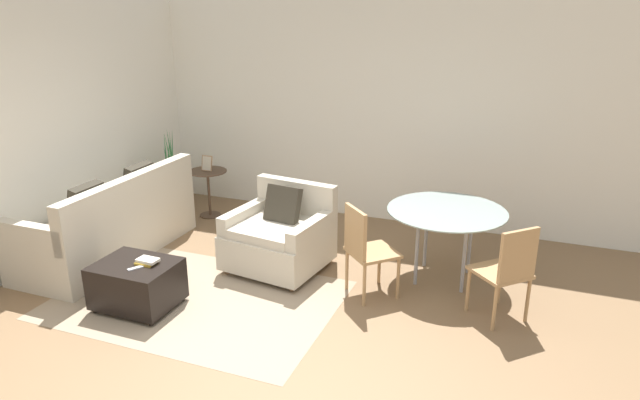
{
  "coord_description": "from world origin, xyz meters",
  "views": [
    {
      "loc": [
        2.01,
        -3.41,
        2.65
      ],
      "look_at": [
        0.01,
        1.74,
        0.75
      ],
      "focal_mm": 32.0,
      "sensor_mm": 36.0,
      "label": 1
    }
  ],
  "objects_px": {
    "dining_table": "(446,217)",
    "potted_plant": "(172,191)",
    "couch": "(111,228)",
    "side_table": "(208,184)",
    "book_stack": "(147,261)",
    "tv_remote_primary": "(135,268)",
    "ottoman": "(137,283)",
    "dining_chair_near_right": "(508,268)",
    "armchair": "(280,236)",
    "dining_chair_near_left": "(365,246)",
    "picture_frame": "(207,163)"
  },
  "relations": [
    {
      "from": "dining_table",
      "to": "potted_plant",
      "type": "bearing_deg",
      "value": 168.96
    },
    {
      "from": "potted_plant",
      "to": "side_table",
      "type": "distance_m",
      "value": 0.61
    },
    {
      "from": "tv_remote_primary",
      "to": "potted_plant",
      "type": "height_order",
      "value": "potted_plant"
    },
    {
      "from": "potted_plant",
      "to": "dining_table",
      "type": "distance_m",
      "value": 3.84
    },
    {
      "from": "ottoman",
      "to": "dining_chair_near_right",
      "type": "bearing_deg",
      "value": 16.82
    },
    {
      "from": "ottoman",
      "to": "book_stack",
      "type": "height_order",
      "value": "book_stack"
    },
    {
      "from": "armchair",
      "to": "dining_chair_near_right",
      "type": "bearing_deg",
      "value": -7.22
    },
    {
      "from": "couch",
      "to": "book_stack",
      "type": "relative_size",
      "value": 10.39
    },
    {
      "from": "potted_plant",
      "to": "armchair",
      "type": "bearing_deg",
      "value": -27.2
    },
    {
      "from": "ottoman",
      "to": "picture_frame",
      "type": "distance_m",
      "value": 2.45
    },
    {
      "from": "couch",
      "to": "dining_chair_near_right",
      "type": "distance_m",
      "value": 4.16
    },
    {
      "from": "armchair",
      "to": "side_table",
      "type": "bearing_deg",
      "value": 144.98
    },
    {
      "from": "dining_table",
      "to": "dining_chair_near_left",
      "type": "relative_size",
      "value": 1.3
    },
    {
      "from": "potted_plant",
      "to": "dining_table",
      "type": "relative_size",
      "value": 0.98
    },
    {
      "from": "book_stack",
      "to": "ottoman",
      "type": "bearing_deg",
      "value": -155.07
    },
    {
      "from": "armchair",
      "to": "couch",
      "type": "bearing_deg",
      "value": -168.28
    },
    {
      "from": "couch",
      "to": "side_table",
      "type": "xyz_separation_m",
      "value": [
        0.35,
        1.45,
        0.12
      ]
    },
    {
      "from": "potted_plant",
      "to": "dining_table",
      "type": "xyz_separation_m",
      "value": [
        3.75,
        -0.73,
        0.4
      ]
    },
    {
      "from": "couch",
      "to": "picture_frame",
      "type": "relative_size",
      "value": 10.47
    },
    {
      "from": "armchair",
      "to": "ottoman",
      "type": "xyz_separation_m",
      "value": [
        -0.86,
        -1.24,
        -0.11
      ]
    },
    {
      "from": "book_stack",
      "to": "side_table",
      "type": "relative_size",
      "value": 0.32
    },
    {
      "from": "ottoman",
      "to": "picture_frame",
      "type": "relative_size",
      "value": 3.6
    },
    {
      "from": "armchair",
      "to": "dining_chair_near_left",
      "type": "distance_m",
      "value": 1.07
    },
    {
      "from": "side_table",
      "to": "book_stack",
      "type": "bearing_deg",
      "value": -71.34
    },
    {
      "from": "book_stack",
      "to": "dining_chair_near_right",
      "type": "bearing_deg",
      "value": 16.52
    },
    {
      "from": "side_table",
      "to": "dining_table",
      "type": "bearing_deg",
      "value": -12.73
    },
    {
      "from": "potted_plant",
      "to": "dining_table",
      "type": "bearing_deg",
      "value": -11.04
    },
    {
      "from": "armchair",
      "to": "potted_plant",
      "type": "relative_size",
      "value": 0.92
    },
    {
      "from": "dining_chair_near_left",
      "to": "ottoman",
      "type": "bearing_deg",
      "value": -153.05
    },
    {
      "from": "couch",
      "to": "book_stack",
      "type": "distance_m",
      "value": 1.38
    },
    {
      "from": "tv_remote_primary",
      "to": "side_table",
      "type": "distance_m",
      "value": 2.5
    },
    {
      "from": "armchair",
      "to": "tv_remote_primary",
      "type": "relative_size",
      "value": 7.56
    },
    {
      "from": "dining_chair_near_left",
      "to": "dining_chair_near_right",
      "type": "relative_size",
      "value": 1.0
    },
    {
      "from": "ottoman",
      "to": "picture_frame",
      "type": "xyz_separation_m",
      "value": [
        -0.66,
        2.31,
        0.48
      ]
    },
    {
      "from": "tv_remote_primary",
      "to": "dining_chair_near_left",
      "type": "distance_m",
      "value": 2.08
    },
    {
      "from": "potted_plant",
      "to": "book_stack",
      "type": "bearing_deg",
      "value": -59.39
    },
    {
      "from": "book_stack",
      "to": "dining_chair_near_left",
      "type": "distance_m",
      "value": 1.99
    },
    {
      "from": "book_stack",
      "to": "dining_table",
      "type": "relative_size",
      "value": 0.17
    },
    {
      "from": "side_table",
      "to": "couch",
      "type": "bearing_deg",
      "value": -103.38
    },
    {
      "from": "ottoman",
      "to": "book_stack",
      "type": "xyz_separation_m",
      "value": [
        0.1,
        0.05,
        0.22
      ]
    },
    {
      "from": "ottoman",
      "to": "dining_chair_near_left",
      "type": "height_order",
      "value": "dining_chair_near_left"
    },
    {
      "from": "ottoman",
      "to": "dining_chair_near_right",
      "type": "relative_size",
      "value": 0.79
    },
    {
      "from": "armchair",
      "to": "dining_chair_near_left",
      "type": "bearing_deg",
      "value": -16.0
    },
    {
      "from": "book_stack",
      "to": "dining_chair_near_right",
      "type": "xyz_separation_m",
      "value": [
        3.05,
        0.9,
        0.06
      ]
    },
    {
      "from": "dining_chair_near_right",
      "to": "potted_plant",
      "type": "bearing_deg",
      "value": 162.66
    },
    {
      "from": "armchair",
      "to": "tv_remote_primary",
      "type": "bearing_deg",
      "value": -120.81
    },
    {
      "from": "armchair",
      "to": "ottoman",
      "type": "relative_size",
      "value": 1.48
    },
    {
      "from": "couch",
      "to": "side_table",
      "type": "height_order",
      "value": "couch"
    },
    {
      "from": "picture_frame",
      "to": "ottoman",
      "type": "bearing_deg",
      "value": -74.07
    },
    {
      "from": "armchair",
      "to": "dining_table",
      "type": "xyz_separation_m",
      "value": [
        1.65,
        0.35,
        0.32
      ]
    }
  ]
}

